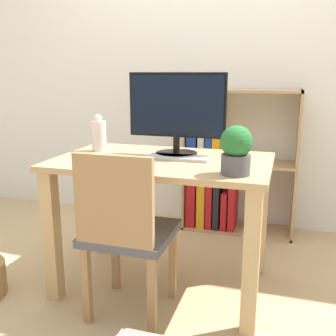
{
  "coord_description": "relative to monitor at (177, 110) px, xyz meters",
  "views": [
    {
      "loc": [
        0.61,
        -1.9,
        1.16
      ],
      "look_at": [
        0.0,
        0.1,
        0.65
      ],
      "focal_mm": 42.0,
      "sensor_mm": 36.0,
      "label": 1
    }
  ],
  "objects": [
    {
      "name": "potted_plant",
      "position": [
        0.36,
        -0.33,
        -0.13
      ],
      "size": [
        0.14,
        0.14,
        0.22
      ],
      "color": "#4C4C51",
      "rests_on": "desk"
    },
    {
      "name": "desk",
      "position": [
        -0.05,
        -0.11,
        -0.39
      ],
      "size": [
        1.11,
        0.69,
        0.72
      ],
      "color": "tan",
      "rests_on": "ground_plane"
    },
    {
      "name": "keyboard",
      "position": [
        0.04,
        -0.09,
        -0.23
      ],
      "size": [
        0.32,
        0.11,
        0.02
      ],
      "color": "#B2B2B7",
      "rests_on": "desk"
    },
    {
      "name": "chair",
      "position": [
        -0.12,
        -0.44,
        -0.52
      ],
      "size": [
        0.4,
        0.4,
        0.83
      ],
      "rotation": [
        0.0,
        0.0,
        -0.16
      ],
      "color": "#4C4C51",
      "rests_on": "ground_plane"
    },
    {
      "name": "vase",
      "position": [
        -0.46,
        -0.01,
        -0.15
      ],
      "size": [
        0.08,
        0.08,
        0.21
      ],
      "color": "silver",
      "rests_on": "desk"
    },
    {
      "name": "monitor",
      "position": [
        0.0,
        0.0,
        0.0
      ],
      "size": [
        0.53,
        0.23,
        0.44
      ],
      "color": "black",
      "rests_on": "desk"
    },
    {
      "name": "ground_plane",
      "position": [
        -0.05,
        -0.11,
        -0.97
      ],
      "size": [
        10.0,
        10.0,
        0.0
      ],
      "primitive_type": "plane",
      "color": "tan"
    },
    {
      "name": "wall_back",
      "position": [
        -0.05,
        0.99,
        0.33
      ],
      "size": [
        8.0,
        0.05,
        2.6
      ],
      "color": "silver",
      "rests_on": "ground_plane"
    },
    {
      "name": "bookshelf",
      "position": [
        0.1,
        0.81,
        -0.51
      ],
      "size": [
        0.81,
        0.28,
        1.05
      ],
      "color": "tan",
      "rests_on": "ground_plane"
    }
  ]
}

